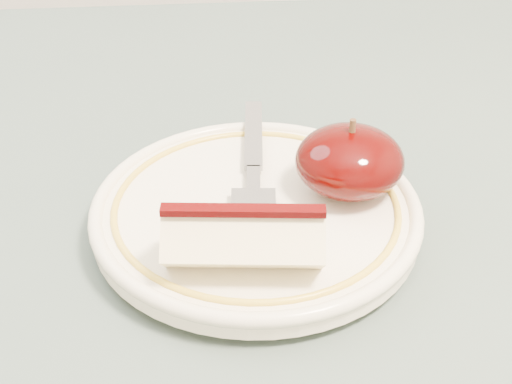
{
  "coord_description": "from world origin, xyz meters",
  "views": [
    {
      "loc": [
        -0.01,
        -0.3,
        1.02
      ],
      "look_at": [
        0.02,
        0.05,
        0.78
      ],
      "focal_mm": 50.0,
      "sensor_mm": 36.0,
      "label": 1
    }
  ],
  "objects": [
    {
      "name": "plate",
      "position": [
        0.02,
        0.05,
        0.76
      ],
      "size": [
        0.2,
        0.2,
        0.02
      ],
      "color": "beige",
      "rests_on": "table"
    },
    {
      "name": "apple_half",
      "position": [
        0.08,
        0.06,
        0.79
      ],
      "size": [
        0.07,
        0.06,
        0.05
      ],
      "color": "black",
      "rests_on": "plate"
    },
    {
      "name": "apple_wedge",
      "position": [
        0.01,
        -0.01,
        0.79
      ],
      "size": [
        0.09,
        0.05,
        0.04
      ],
      "rotation": [
        0.0,
        0.0,
        -0.11
      ],
      "color": "#FFF5BB",
      "rests_on": "plate"
    },
    {
      "name": "fork",
      "position": [
        0.03,
        0.08,
        0.77
      ],
      "size": [
        0.03,
        0.17,
        0.0
      ],
      "rotation": [
        0.0,
        0.0,
        1.48
      ],
      "color": "#909398",
      "rests_on": "plate"
    }
  ]
}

